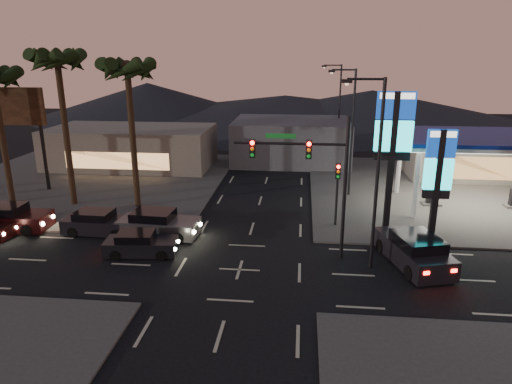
# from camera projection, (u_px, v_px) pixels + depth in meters

# --- Properties ---
(ground) EXTENTS (140.00, 140.00, 0.00)m
(ground) POSITION_uv_depth(u_px,v_px,m) (239.00, 270.00, 24.37)
(ground) COLOR black
(ground) RESTS_ON ground
(corner_lot_ne) EXTENTS (24.00, 24.00, 0.12)m
(corner_lot_ne) POSITION_uv_depth(u_px,v_px,m) (455.00, 191.00, 38.02)
(corner_lot_ne) COLOR #47443F
(corner_lot_ne) RESTS_ON ground
(corner_lot_nw) EXTENTS (24.00, 24.00, 0.12)m
(corner_lot_nw) POSITION_uv_depth(u_px,v_px,m) (88.00, 181.00, 41.13)
(corner_lot_nw) COLOR #47443F
(corner_lot_nw) RESTS_ON ground
(gas_station) EXTENTS (12.20, 8.20, 5.47)m
(gas_station) POSITION_uv_depth(u_px,v_px,m) (482.00, 141.00, 32.75)
(gas_station) COLOR silver
(gas_station) RESTS_ON ground
(convenience_store) EXTENTS (10.00, 6.00, 4.00)m
(convenience_store) POSITION_uv_depth(u_px,v_px,m) (463.00, 156.00, 42.02)
(convenience_store) COLOR #726B5B
(convenience_store) RESTS_ON ground
(pylon_sign_tall) EXTENTS (2.20, 0.35, 9.00)m
(pylon_sign_tall) POSITION_uv_depth(u_px,v_px,m) (393.00, 136.00, 26.91)
(pylon_sign_tall) COLOR black
(pylon_sign_tall) RESTS_ON ground
(pylon_sign_short) EXTENTS (1.60, 0.35, 7.00)m
(pylon_sign_short) POSITION_uv_depth(u_px,v_px,m) (438.00, 170.00, 26.22)
(pylon_sign_short) COLOR black
(pylon_sign_short) RESTS_ON ground
(traffic_signal_mast) EXTENTS (6.10, 0.39, 8.00)m
(traffic_signal_mast) POSITION_uv_depth(u_px,v_px,m) (313.00, 168.00, 24.37)
(traffic_signal_mast) COLOR black
(traffic_signal_mast) RESTS_ON ground
(pedestal_signal) EXTENTS (0.32, 0.39, 4.30)m
(pedestal_signal) POSITION_uv_depth(u_px,v_px,m) (337.00, 184.00, 29.62)
(pedestal_signal) COLOR black
(pedestal_signal) RESTS_ON ground
(streetlight_near) EXTENTS (2.14, 0.25, 10.00)m
(streetlight_near) POSITION_uv_depth(u_px,v_px,m) (374.00, 164.00, 22.99)
(streetlight_near) COLOR black
(streetlight_near) RESTS_ON ground
(streetlight_mid) EXTENTS (2.14, 0.25, 10.00)m
(streetlight_mid) POSITION_uv_depth(u_px,v_px,m) (350.00, 126.00, 35.36)
(streetlight_mid) COLOR black
(streetlight_mid) RESTS_ON ground
(streetlight_far) EXTENTS (2.14, 0.25, 10.00)m
(streetlight_far) POSITION_uv_depth(u_px,v_px,m) (338.00, 106.00, 48.69)
(streetlight_far) COLOR black
(streetlight_far) RESTS_ON ground
(palm_a) EXTENTS (4.41, 4.41, 10.86)m
(palm_a) POSITION_uv_depth(u_px,v_px,m) (128.00, 78.00, 31.54)
(palm_a) COLOR black
(palm_a) RESTS_ON ground
(palm_b) EXTENTS (4.41, 4.41, 11.46)m
(palm_b) POSITION_uv_depth(u_px,v_px,m) (58.00, 70.00, 31.87)
(palm_b) COLOR black
(palm_b) RESTS_ON ground
(billboard) EXTENTS (6.00, 0.30, 8.50)m
(billboard) POSITION_uv_depth(u_px,v_px,m) (10.00, 115.00, 36.89)
(billboard) COLOR black
(billboard) RESTS_ON ground
(building_far_west) EXTENTS (16.00, 8.00, 4.00)m
(building_far_west) POSITION_uv_depth(u_px,v_px,m) (132.00, 147.00, 46.08)
(building_far_west) COLOR #726B5B
(building_far_west) RESTS_ON ground
(building_far_mid) EXTENTS (12.00, 9.00, 4.40)m
(building_far_mid) POSITION_uv_depth(u_px,v_px,m) (291.00, 141.00, 48.27)
(building_far_mid) COLOR #4C4C51
(building_far_mid) RESTS_ON ground
(hill_left) EXTENTS (40.00, 40.00, 6.00)m
(hill_left) POSITION_uv_depth(u_px,v_px,m) (148.00, 100.00, 83.02)
(hill_left) COLOR black
(hill_left) RESTS_ON ground
(hill_right) EXTENTS (50.00, 50.00, 5.00)m
(hill_right) POSITION_uv_depth(u_px,v_px,m) (372.00, 105.00, 79.28)
(hill_right) COLOR black
(hill_right) RESTS_ON ground
(hill_center) EXTENTS (60.00, 60.00, 4.00)m
(hill_center) POSITION_uv_depth(u_px,v_px,m) (285.00, 107.00, 80.88)
(hill_center) COLOR black
(hill_center) RESTS_ON ground
(car_lane_a_front) EXTENTS (4.27, 2.09, 1.35)m
(car_lane_a_front) POSITION_uv_depth(u_px,v_px,m) (140.00, 244.00, 26.06)
(car_lane_a_front) COLOR black
(car_lane_a_front) RESTS_ON ground
(car_lane_b_front) EXTENTS (5.22, 2.44, 1.66)m
(car_lane_b_front) POSITION_uv_depth(u_px,v_px,m) (158.00, 224.00, 28.67)
(car_lane_b_front) COLOR #4E4D50
(car_lane_b_front) RESTS_ON ground
(car_lane_b_mid) EXTENTS (4.65, 2.07, 1.49)m
(car_lane_b_mid) POSITION_uv_depth(u_px,v_px,m) (99.00, 223.00, 29.15)
(car_lane_b_mid) COLOR black
(car_lane_b_mid) RESTS_ON ground
(car_lane_b_rear) EXTENTS (5.28, 2.44, 1.69)m
(car_lane_b_rear) POSITION_uv_depth(u_px,v_px,m) (9.00, 218.00, 29.68)
(car_lane_b_rear) COLOR black
(car_lane_b_rear) RESTS_ON ground
(suv_station) EXTENTS (3.61, 5.76, 1.80)m
(suv_station) POSITION_uv_depth(u_px,v_px,m) (414.00, 251.00, 24.73)
(suv_station) COLOR black
(suv_station) RESTS_ON ground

